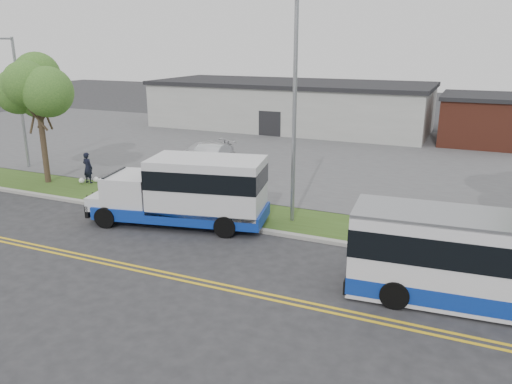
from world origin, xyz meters
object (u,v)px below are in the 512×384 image
at_px(streetlight_far, 19,98).
at_px(parked_car_b, 203,152).
at_px(streetlight_near, 294,105).
at_px(shuttle_bus, 190,189).
at_px(parked_car_a, 209,157).
at_px(tree_west, 37,93).
at_px(pedestrian, 88,168).

relative_size(streetlight_far, parked_car_b, 1.75).
xyz_separation_m(streetlight_near, shuttle_bus, (-4.01, -1.97, -3.61)).
height_order(streetlight_far, shuttle_bus, streetlight_far).
height_order(streetlight_near, parked_car_b, streetlight_near).
bearing_deg(shuttle_bus, streetlight_far, 150.99).
distance_m(streetlight_near, parked_car_a, 11.39).
relative_size(tree_west, parked_car_a, 1.49).
distance_m(streetlight_near, shuttle_bus, 5.75).
bearing_deg(streetlight_far, shuttle_bus, -17.27).
height_order(parked_car_a, parked_car_b, parked_car_a).
height_order(streetlight_far, parked_car_b, streetlight_far).
bearing_deg(tree_west, shuttle_bus, -12.55).
xyz_separation_m(tree_west, shuttle_bus, (10.99, -2.44, -3.50)).
bearing_deg(streetlight_far, pedestrian, -12.70).
height_order(streetlight_far, parked_car_a, streetlight_far).
relative_size(streetlight_near, shuttle_bus, 1.16).
bearing_deg(pedestrian, streetlight_far, -9.10).
height_order(streetlight_far, pedestrian, streetlight_far).
height_order(pedestrian, parked_car_b, pedestrian).
xyz_separation_m(streetlight_far, parked_car_a, (11.02, 4.16, -3.61)).
relative_size(pedestrian, parked_car_a, 0.38).
height_order(tree_west, parked_car_a, tree_west).
relative_size(tree_west, shuttle_bus, 0.84).
bearing_deg(parked_car_b, parked_car_a, -24.57).
distance_m(shuttle_bus, parked_car_a, 9.70).
relative_size(tree_west, pedestrian, 3.92).
xyz_separation_m(streetlight_near, pedestrian, (-12.72, 1.27, -4.25)).
xyz_separation_m(tree_west, parked_car_a, (7.02, 6.38, -4.26)).
relative_size(tree_west, parked_car_b, 1.51).
height_order(tree_west, streetlight_far, streetlight_far).
bearing_deg(tree_west, streetlight_near, -1.80).
height_order(shuttle_bus, parked_car_a, shuttle_bus).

